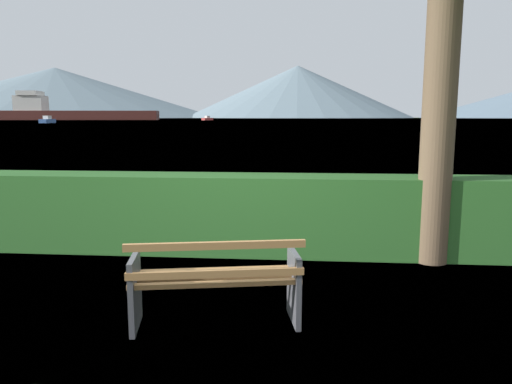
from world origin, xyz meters
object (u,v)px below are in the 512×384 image
Objects in this scene: park_bench at (216,282)px; cargo_ship_large at (69,112)px; fishing_boat_near at (47,120)px; tender_far at (207,119)px.

park_bench is 0.02× the size of cargo_ship_large.
fishing_boat_near is 0.88× the size of tender_far.
fishing_boat_near is (-70.25, 128.95, 0.32)m from park_bench.
tender_far reaches higher than fishing_boat_near.
cargo_ship_large is 78.04m from tender_far.
fishing_boat_near is (48.35, -113.80, -3.40)m from cargo_ship_large.
cargo_ship_large is 123.69m from fishing_boat_near.
fishing_boat_near is 101.34m from tender_far.
cargo_ship_large is 13.42× the size of fishing_boat_near.
cargo_ship_large reaches higher than park_bench.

